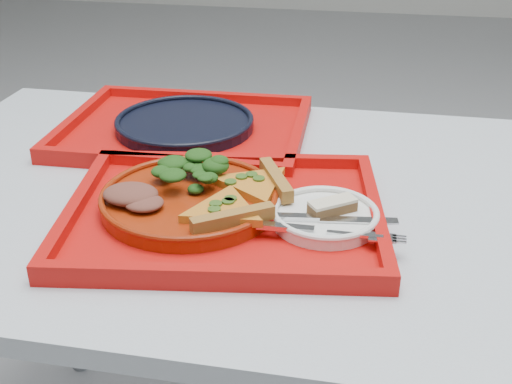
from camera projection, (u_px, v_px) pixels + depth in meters
table at (365, 241)px, 1.02m from camera, size 1.60×0.80×0.75m
tray_main at (225, 217)px, 0.93m from camera, size 0.50×0.41×0.01m
tray_far at (185, 132)px, 1.22m from camera, size 0.46×0.36×0.01m
dinner_plate at (190, 201)px, 0.94m from camera, size 0.26×0.26×0.02m
side_plate at (325, 218)px, 0.90m from camera, size 0.15×0.15×0.01m
navy_plate at (185, 125)px, 1.21m from camera, size 0.26×0.26×0.02m
pizza_slice_a at (224, 207)px, 0.88m from camera, size 0.17×0.17×0.02m
pizza_slice_b at (254, 182)px, 0.95m from camera, size 0.18×0.17×0.02m
salad_heap at (188, 167)px, 0.97m from camera, size 0.10×0.09×0.05m
meat_portion at (131, 194)px, 0.92m from camera, size 0.08×0.06×0.02m
dessert_bar at (332, 206)px, 0.90m from camera, size 0.07×0.06×0.02m
knife at (330, 218)px, 0.88m from camera, size 0.19×0.04×0.01m
fork at (325, 231)px, 0.85m from camera, size 0.19×0.02×0.01m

